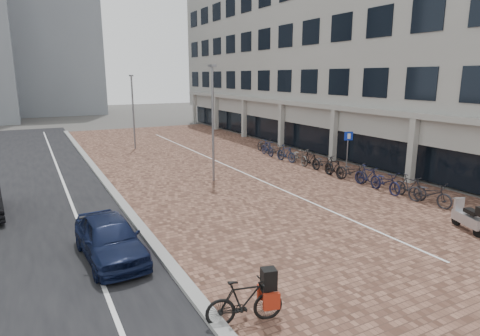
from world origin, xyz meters
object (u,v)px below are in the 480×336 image
at_px(car_navy, 110,238).
at_px(parking_sign, 348,145).
at_px(hero_bike, 245,301).
at_px(scooter_front, 468,217).

xyz_separation_m(car_navy, parking_sign, (14.00, 5.28, 0.89)).
xyz_separation_m(hero_bike, scooter_front, (9.55, 1.16, -0.00)).
bearing_deg(parking_sign, car_navy, -138.80).
xyz_separation_m(scooter_front, parking_sign, (2.45, 8.88, 1.01)).
xyz_separation_m(car_navy, scooter_front, (11.55, -3.60, -0.11)).
height_order(car_navy, parking_sign, parking_sign).
distance_m(hero_bike, parking_sign, 15.68).
bearing_deg(hero_bike, parking_sign, -37.03).
height_order(scooter_front, parking_sign, parking_sign).
bearing_deg(scooter_front, parking_sign, 94.46).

